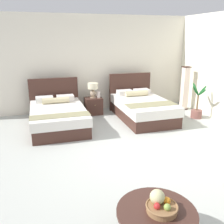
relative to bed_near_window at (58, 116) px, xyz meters
The scene contains 11 objects.
ground_plane 2.29m from the bed_near_window, 59.70° to the right, with size 9.87×10.17×0.02m, color #B2B5AE.
wall_back 2.08m from the bed_near_window, 49.13° to the left, with size 9.87×0.12×2.81m, color white.
bed_near_window is the anchor object (origin of this frame).
bed_near_corner 2.29m from the bed_near_window, ahead, with size 1.31×2.08×1.12m.
nightstand 1.33m from the bed_near_window, 35.17° to the left, with size 0.49×0.43×0.49m.
table_lamp 1.43m from the bed_near_window, 35.86° to the left, with size 0.30×0.30×0.43m.
vase 1.47m from the bed_near_window, 30.49° to the left, with size 0.10×0.10×0.20m.
coffee_table 4.19m from the bed_near_window, 80.82° to the right, with size 0.86×0.86×0.44m.
fruit_bowl 4.21m from the bed_near_window, 80.31° to the right, with size 0.34×0.34×0.22m.
floor_lamp_corner 3.94m from the bed_near_window, ahead, with size 0.22×0.22×1.33m.
potted_palm 3.79m from the bed_near_window, ahead, with size 0.53×0.58×0.98m.
Camera 1 is at (-1.57, -4.15, 2.21)m, focal length 39.98 mm.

